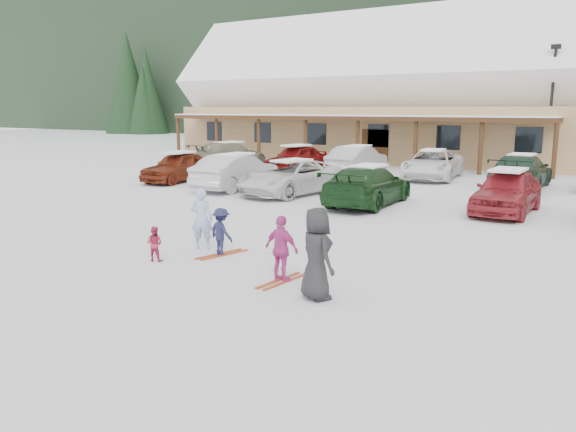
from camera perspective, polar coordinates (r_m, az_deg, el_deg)
The scene contains 22 objects.
ground at distance 12.84m, azimuth -3.52°, elevation -4.97°, with size 160.00×160.00×0.00m, color white.
day_lodge at distance 41.30m, azimuth 9.14°, elevation 11.38°, with size 29.12×12.50×10.38m.
lamp_post at distance 34.18m, azimuth 25.19°, elevation 10.44°, with size 0.50×0.25×6.85m.
conifer_0 at distance 52.05m, azimuth -7.82°, elevation 13.21°, with size 4.40×4.40×10.20m.
conifer_2 at distance 64.05m, azimuth -3.61°, elevation 13.86°, with size 5.28×5.28×12.24m.
adult_skier at distance 14.24m, azimuth -8.76°, elevation -0.27°, with size 0.57×0.37×1.56m, color #9AB3DB.
toddler_red at distance 13.40m, azimuth -13.40°, elevation -2.75°, with size 0.40×0.31×0.82m, color #AB2445.
child_navy at distance 13.61m, azimuth -6.79°, elevation -1.59°, with size 0.75×0.43×1.16m, color #1A1B3C.
skis_child_navy at distance 13.75m, azimuth -6.74°, elevation -3.89°, with size 0.20×1.40×0.03m, color #A23C17.
child_magenta at distance 11.42m, azimuth -0.65°, elevation -3.38°, with size 0.81×0.34×1.38m, color #C5388B.
skis_child_magenta at distance 11.60m, azimuth -0.64°, elevation -6.61°, with size 0.20×1.40×0.03m, color #A23C17.
bystander_dark at distance 10.38m, azimuth 2.92°, elevation -3.85°, with size 0.85×0.55×1.73m, color #232325.
parked_car_0 at distance 27.68m, azimuth -11.08°, elevation 4.91°, with size 1.68×4.19×1.43m, color maroon.
parked_car_1 at distance 24.70m, azimuth -5.31°, elevation 4.51°, with size 1.64×4.69×1.55m, color silver.
parked_car_2 at distance 23.14m, azimuth 0.39°, elevation 3.95°, with size 2.34×5.08×1.41m, color silver.
parked_car_3 at distance 20.76m, azimuth 8.10°, elevation 3.09°, with size 2.03×4.98×1.45m, color #163917.
parked_car_4 at distance 20.34m, azimuth 21.35°, elevation 2.34°, with size 1.75×4.36×1.48m, color maroon.
parked_car_7 at distance 33.78m, azimuth -5.99°, elevation 6.19°, with size 2.14×5.27×1.53m, color gray.
parked_car_8 at distance 31.22m, azimuth 0.82°, elevation 5.84°, with size 1.77×4.40×1.50m, color maroon.
parked_car_9 at distance 30.24m, azimuth 7.04°, elevation 5.64°, with size 1.64×4.69×1.55m, color #B0B2B5.
parked_car_10 at distance 29.18m, azimuth 14.46°, elevation 5.10°, with size 2.42×5.26×1.46m, color white.
parked_car_11 at distance 26.93m, azimuth 22.55°, elevation 4.20°, with size 2.11×5.18×1.50m, color #1D3A29.
Camera 1 is at (7.21, -10.03, 3.51)m, focal length 35.00 mm.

